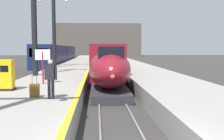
% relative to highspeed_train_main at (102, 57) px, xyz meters
% --- Properties ---
extents(platform_left, '(4.80, 110.00, 1.05)m').
position_rel_highspeed_train_main_xyz_m(platform_left, '(-4.05, -10.75, -1.43)').
color(platform_left, gray).
rests_on(platform_left, ground).
extents(platform_right, '(4.80, 110.00, 1.05)m').
position_rel_highspeed_train_main_xyz_m(platform_right, '(4.05, -10.75, -1.43)').
color(platform_right, gray).
rests_on(platform_right, ground).
extents(platform_left_safety_stripe, '(0.20, 107.80, 0.01)m').
position_rel_highspeed_train_main_xyz_m(platform_left_safety_stripe, '(-1.77, -10.75, -0.90)').
color(platform_left_safety_stripe, yellow).
rests_on(platform_left_safety_stripe, platform_left).
extents(rail_main_left, '(0.08, 110.00, 0.12)m').
position_rel_highspeed_train_main_xyz_m(rail_main_left, '(-0.75, -8.00, -1.90)').
color(rail_main_left, slate).
rests_on(rail_main_left, ground).
extents(rail_main_right, '(0.08, 110.00, 0.12)m').
position_rel_highspeed_train_main_xyz_m(rail_main_right, '(0.75, -8.00, -1.90)').
color(rail_main_right, slate).
rests_on(rail_main_right, ground).
extents(rail_secondary_left, '(0.08, 110.00, 0.12)m').
position_rel_highspeed_train_main_xyz_m(rail_secondary_left, '(-8.85, -8.00, -1.90)').
color(rail_secondary_left, slate).
rests_on(rail_secondary_left, ground).
extents(rail_secondary_right, '(0.08, 110.00, 0.12)m').
position_rel_highspeed_train_main_xyz_m(rail_secondary_right, '(-7.35, -8.00, -1.90)').
color(rail_secondary_right, slate).
rests_on(rail_secondary_right, ground).
extents(highspeed_train_main, '(2.92, 56.90, 3.60)m').
position_rel_highspeed_train_main_xyz_m(highspeed_train_main, '(0.00, 0.00, 0.00)').
color(highspeed_train_main, maroon).
rests_on(highspeed_train_main, ground).
extents(regional_train_adjacent, '(2.85, 36.60, 3.80)m').
position_rel_highspeed_train_main_xyz_m(regional_train_adjacent, '(-8.10, 8.60, 0.17)').
color(regional_train_adjacent, '#141E4C').
rests_on(regional_train_adjacent, ground).
extents(station_column_mid, '(4.00, 0.68, 9.82)m').
position_rel_highspeed_train_main_xyz_m(station_column_mid, '(-5.90, -20.54, 4.96)').
color(station_column_mid, black).
rests_on(station_column_mid, platform_left).
extents(station_column_far, '(4.00, 0.68, 8.73)m').
position_rel_highspeed_train_main_xyz_m(station_column_far, '(-5.90, -11.02, 4.38)').
color(station_column_far, black).
rests_on(station_column_far, platform_left).
extents(passenger_near_edge, '(0.55, 0.31, 1.69)m').
position_rel_highspeed_train_main_xyz_m(passenger_near_edge, '(-2.84, -30.63, 0.08)').
color(passenger_near_edge, '#23232D').
rests_on(passenger_near_edge, platform_left).
extents(rolling_suitcase, '(0.40, 0.22, 0.98)m').
position_rel_highspeed_train_main_xyz_m(rolling_suitcase, '(-3.63, -30.23, -0.60)').
color(rolling_suitcase, brown).
rests_on(rolling_suitcase, platform_left).
extents(ticket_machine_yellow, '(0.76, 0.62, 1.60)m').
position_rel_highspeed_train_main_xyz_m(ticket_machine_yellow, '(-5.55, -28.20, -0.17)').
color(ticket_machine_yellow, yellow).
rests_on(ticket_machine_yellow, platform_left).
extents(departure_info_board, '(0.90, 0.10, 2.12)m').
position_rel_highspeed_train_main_xyz_m(departure_info_board, '(-4.17, -25.84, 0.60)').
color(departure_info_board, maroon).
rests_on(departure_info_board, platform_left).
extents(terminus_back_wall, '(36.00, 2.00, 14.00)m').
position_rel_highspeed_train_main_xyz_m(terminus_back_wall, '(0.00, 66.50, 5.04)').
color(terminus_back_wall, '#4C4742').
rests_on(terminus_back_wall, ground).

